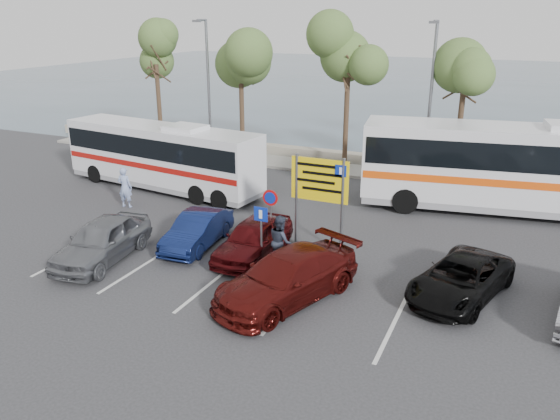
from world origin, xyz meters
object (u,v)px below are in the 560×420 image
at_px(coach_bus_left, 162,158).
at_px(car_maroon, 287,277).
at_px(street_lamp_right, 431,95).
at_px(pedestrian_far, 281,241).
at_px(car_silver_a, 102,240).
at_px(car_blue, 197,230).
at_px(direction_sign, 320,187).
at_px(street_lamp_left, 208,82).
at_px(pedestrian_near, 125,187).
at_px(suv_black, 461,278).
at_px(car_red, 253,239).
at_px(coach_bus_right, 517,172).

bearing_deg(coach_bus_left, car_maroon, -37.55).
relative_size(street_lamp_right, pedestrian_far, 4.27).
relative_size(street_lamp_right, car_silver_a, 1.78).
bearing_deg(street_lamp_right, car_blue, -117.56).
bearing_deg(pedestrian_far, coach_bus_left, 17.66).
bearing_deg(street_lamp_right, direction_sign, -100.94).
relative_size(street_lamp_left, street_lamp_right, 1.00).
relative_size(direction_sign, car_silver_a, 0.80).
bearing_deg(pedestrian_far, pedestrian_near, 33.13).
distance_m(street_lamp_left, suv_black, 20.71).
bearing_deg(street_lamp_left, street_lamp_right, 0.00).
relative_size(coach_bus_left, car_red, 2.67).
xyz_separation_m(car_blue, car_maroon, (4.80, -2.40, 0.11)).
height_order(street_lamp_right, car_silver_a, street_lamp_right).
relative_size(car_red, pedestrian_near, 2.22).
relative_size(suv_black, pedestrian_near, 2.40).
bearing_deg(pedestrian_near, car_maroon, 146.20).
height_order(direction_sign, car_red, direction_sign).
distance_m(coach_bus_right, suv_black, 9.16).
height_order(car_maroon, pedestrian_far, pedestrian_far).
height_order(car_silver_a, car_blue, car_silver_a).
bearing_deg(direction_sign, coach_bus_right, 48.35).
height_order(car_red, suv_black, car_red).
distance_m(street_lamp_left, car_silver_a, 15.63).
height_order(direction_sign, car_maroon, direction_sign).
height_order(coach_bus_right, car_red, coach_bus_right).
xyz_separation_m(car_maroon, suv_black, (4.86, 2.40, -0.13)).
height_order(street_lamp_left, car_blue, street_lamp_left).
bearing_deg(car_blue, pedestrian_near, 149.63).
xyz_separation_m(coach_bus_right, pedestrian_near, (-16.24, -6.50, -0.97)).
xyz_separation_m(street_lamp_right, car_silver_a, (-8.67, -14.52, -3.83)).
bearing_deg(car_maroon, coach_bus_left, 163.30).
bearing_deg(coach_bus_left, street_lamp_right, 28.57).
relative_size(street_lamp_right, car_red, 1.92).
relative_size(direction_sign, coach_bus_left, 0.32).
relative_size(direction_sign, pedestrian_near, 1.91).
bearing_deg(direction_sign, car_maroon, -82.75).
xyz_separation_m(coach_bus_left, car_red, (7.97, -5.57, -0.87)).
xyz_separation_m(street_lamp_left, coach_bus_left, (1.15, -6.45, -3.02)).
distance_m(coach_bus_right, car_blue, 14.10).
bearing_deg(car_maroon, street_lamp_right, 105.02).
bearing_deg(direction_sign, suv_black, -17.51).
height_order(direction_sign, suv_black, direction_sign).
xyz_separation_m(car_silver_a, pedestrian_far, (6.01, 2.22, 0.17)).
distance_m(direction_sign, pedestrian_near, 9.89).
bearing_deg(street_lamp_left, coach_bus_right, -9.79).
bearing_deg(car_maroon, direction_sign, 118.10).
xyz_separation_m(direction_sign, pedestrian_far, (-0.67, -1.98, -1.49)).
relative_size(street_lamp_left, car_maroon, 1.54).
distance_m(car_silver_a, pedestrian_far, 6.41).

